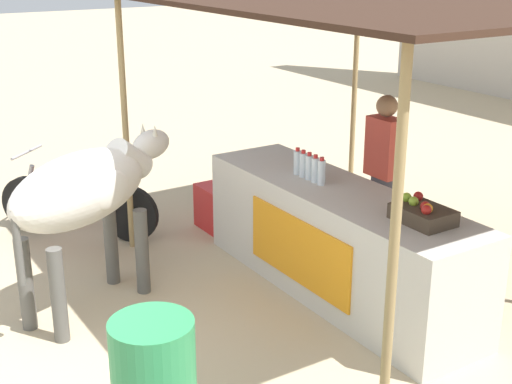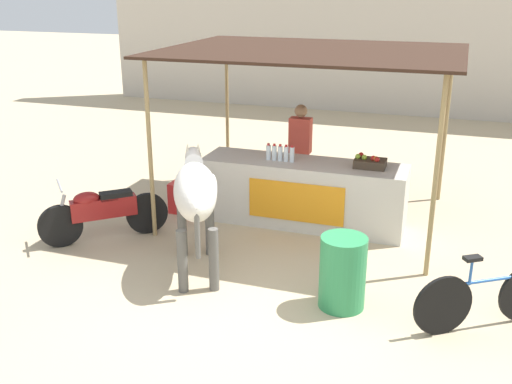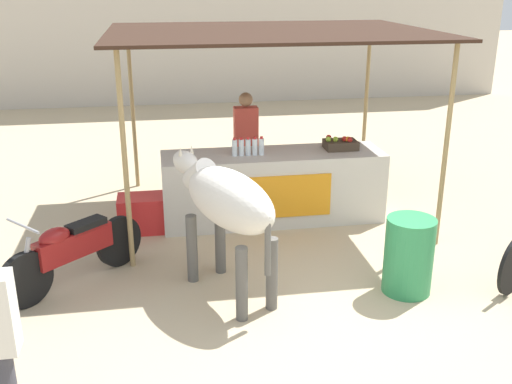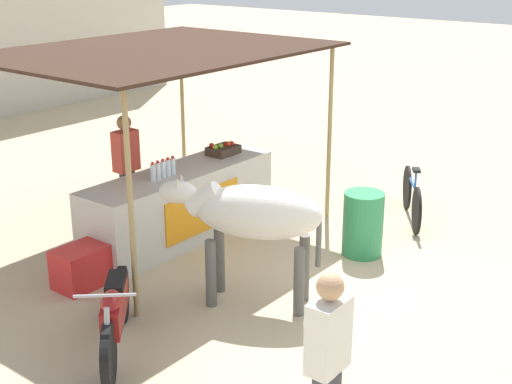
% 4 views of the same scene
% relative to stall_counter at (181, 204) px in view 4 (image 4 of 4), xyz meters
% --- Properties ---
extents(ground_plane, '(60.00, 60.00, 0.00)m').
position_rel_stall_counter_xyz_m(ground_plane, '(0.00, -2.20, -0.48)').
color(ground_plane, tan).
extents(stall_counter, '(3.00, 0.82, 0.96)m').
position_rel_stall_counter_xyz_m(stall_counter, '(0.00, 0.00, 0.00)').
color(stall_counter, beige).
rests_on(stall_counter, ground).
extents(stall_awning, '(4.20, 3.20, 2.54)m').
position_rel_stall_counter_xyz_m(stall_awning, '(0.00, 0.30, 1.96)').
color(stall_awning, '#382319').
rests_on(stall_awning, ground).
extents(water_bottle_row, '(0.43, 0.07, 0.25)m').
position_rel_stall_counter_xyz_m(water_bottle_row, '(-0.35, -0.05, 0.59)').
color(water_bottle_row, silver).
rests_on(water_bottle_row, stall_counter).
extents(fruit_crate, '(0.44, 0.32, 0.18)m').
position_rel_stall_counter_xyz_m(fruit_crate, '(0.95, 0.05, 0.55)').
color(fruit_crate, '#3F3326').
rests_on(fruit_crate, stall_counter).
extents(vendor_behind_counter, '(0.34, 0.22, 1.65)m').
position_rel_stall_counter_xyz_m(vendor_behind_counter, '(-0.26, 0.75, 0.37)').
color(vendor_behind_counter, '#383842').
rests_on(vendor_behind_counter, ground).
extents(cooler_box, '(0.60, 0.44, 0.48)m').
position_rel_stall_counter_xyz_m(cooler_box, '(-1.79, -0.10, -0.24)').
color(cooler_box, red).
rests_on(cooler_box, ground).
extents(water_barrel, '(0.52, 0.52, 0.84)m').
position_rel_stall_counter_xyz_m(water_barrel, '(1.04, -2.22, -0.06)').
color(water_barrel, '#2D8C51').
rests_on(water_barrel, ground).
extents(cow, '(1.12, 1.80, 1.44)m').
position_rel_stall_counter_xyz_m(cow, '(-0.86, -1.91, 0.55)').
color(cow, silver).
rests_on(cow, ground).
extents(motorcycle_parked, '(1.39, 1.27, 0.90)m').
position_rel_stall_counter_xyz_m(motorcycle_parked, '(-2.49, -1.50, -0.05)').
color(motorcycle_parked, black).
rests_on(motorcycle_parked, ground).
extents(bicycle_leaning, '(1.40, 0.96, 0.85)m').
position_rel_stall_counter_xyz_m(bicycle_leaning, '(2.53, -2.17, -0.13)').
color(bicycle_leaning, black).
rests_on(bicycle_leaning, ground).
extents(passerby_on_street, '(0.34, 0.22, 1.65)m').
position_rel_stall_counter_xyz_m(passerby_on_street, '(-2.65, -4.03, 0.37)').
color(passerby_on_street, '#383842').
rests_on(passerby_on_street, ground).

